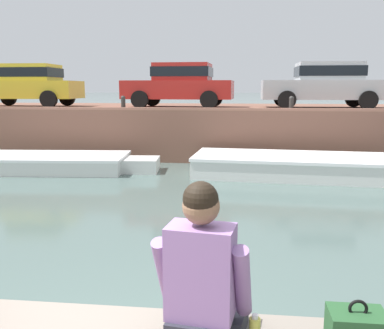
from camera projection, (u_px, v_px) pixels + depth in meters
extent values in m
plane|color=#4C605B|center=(181.00, 211.00, 8.26)|extent=(400.00, 400.00, 0.00)
cube|color=brown|center=(211.00, 128.00, 16.25)|extent=(60.00, 6.00, 1.66)
cube|color=#925F4C|center=(205.00, 109.00, 13.28)|extent=(60.00, 0.24, 0.08)
cube|color=white|center=(41.00, 164.00, 12.30)|extent=(4.99, 2.20, 0.38)
cube|color=white|center=(141.00, 165.00, 12.19)|extent=(1.05, 1.08, 0.38)
cube|color=white|center=(40.00, 156.00, 12.26)|extent=(5.05, 2.26, 0.08)
cube|color=brown|center=(28.00, 160.00, 12.29)|extent=(0.36, 1.67, 0.06)
cube|color=white|center=(298.00, 167.00, 11.52)|extent=(5.65, 2.49, 0.48)
cube|color=white|center=(298.00, 157.00, 11.47)|extent=(5.71, 2.56, 0.08)
cube|color=brown|center=(282.00, 160.00, 11.56)|extent=(0.38, 1.88, 0.06)
cube|color=yellow|center=(27.00, 90.00, 15.90)|extent=(3.90, 1.80, 0.64)
cube|color=yellow|center=(30.00, 73.00, 15.78)|extent=(1.96, 1.55, 0.60)
cube|color=black|center=(30.00, 73.00, 15.78)|extent=(2.04, 1.59, 0.33)
cylinder|color=black|center=(9.00, 98.00, 16.92)|extent=(0.60, 0.20, 0.60)
cylinder|color=black|center=(49.00, 99.00, 15.00)|extent=(0.60, 0.20, 0.60)
cylinder|color=black|center=(67.00, 98.00, 16.72)|extent=(0.60, 0.20, 0.60)
cube|color=#B2231E|center=(179.00, 90.00, 15.28)|extent=(3.93, 1.91, 0.64)
cube|color=#B2231E|center=(183.00, 72.00, 15.15)|extent=(1.99, 1.62, 0.60)
cube|color=black|center=(183.00, 72.00, 15.15)|extent=(2.07, 1.66, 0.33)
cylinder|color=black|center=(140.00, 99.00, 14.65)|extent=(0.61, 0.21, 0.60)
cylinder|color=black|center=(152.00, 98.00, 16.39)|extent=(0.61, 0.21, 0.60)
cylinder|color=black|center=(209.00, 100.00, 14.29)|extent=(0.61, 0.21, 0.60)
cylinder|color=black|center=(214.00, 98.00, 16.02)|extent=(0.61, 0.21, 0.60)
cube|color=#B7BABC|center=(323.00, 90.00, 14.73)|extent=(4.16, 1.83, 0.64)
cube|color=#B7BABC|center=(329.00, 71.00, 14.60)|extent=(2.08, 1.60, 0.60)
cube|color=black|center=(329.00, 71.00, 14.60)|extent=(2.17, 1.63, 0.33)
cylinder|color=black|center=(287.00, 100.00, 14.04)|extent=(0.60, 0.18, 0.60)
cylinder|color=black|center=(282.00, 98.00, 15.83)|extent=(0.60, 0.18, 0.60)
cylinder|color=black|center=(368.00, 100.00, 13.74)|extent=(0.60, 0.18, 0.60)
cylinder|color=black|center=(354.00, 99.00, 15.54)|extent=(0.60, 0.18, 0.60)
cylinder|color=#2D2B28|center=(123.00, 104.00, 13.67)|extent=(0.14, 0.14, 0.35)
sphere|color=#2D2B28|center=(123.00, 98.00, 13.63)|extent=(0.15, 0.15, 0.15)
cylinder|color=#2D2B28|center=(291.00, 105.00, 13.09)|extent=(0.14, 0.14, 0.35)
sphere|color=#2D2B28|center=(292.00, 98.00, 13.05)|extent=(0.15, 0.15, 0.15)
cube|color=#282833|center=(209.00, 317.00, 2.59)|extent=(0.48, 0.38, 0.14)
cube|color=#8C669E|center=(201.00, 272.00, 2.31)|extent=(0.39, 0.27, 0.52)
cylinder|color=#8C669E|center=(242.00, 282.00, 2.31)|extent=(0.13, 0.29, 0.47)
cylinder|color=#8C669E|center=(165.00, 273.00, 2.42)|extent=(0.13, 0.29, 0.47)
sphere|color=brown|center=(201.00, 206.00, 2.25)|extent=(0.20, 0.20, 0.20)
sphere|color=black|center=(201.00, 199.00, 2.23)|extent=(0.19, 0.19, 0.19)
cylinder|color=white|center=(255.00, 317.00, 2.37)|extent=(0.04, 0.04, 0.02)
torus|color=black|center=(358.00, 309.00, 2.12)|extent=(0.10, 0.02, 0.10)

